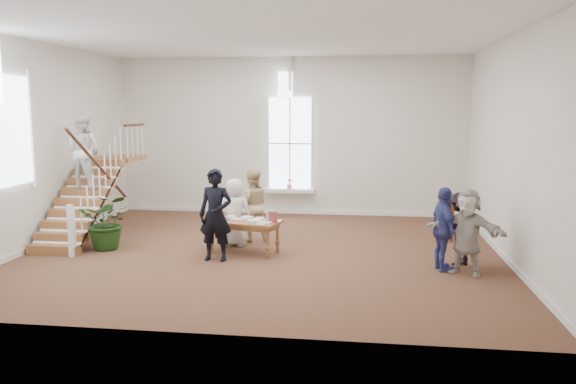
# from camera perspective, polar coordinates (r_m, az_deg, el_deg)

# --- Properties ---
(ground) EXTENTS (10.00, 10.00, 0.00)m
(ground) POSITION_cam_1_polar(r_m,az_deg,el_deg) (12.14, -2.50, -6.06)
(ground) COLOR #4E311F
(ground) RESTS_ON ground
(room_shell) EXTENTS (10.49, 10.00, 10.00)m
(room_shell) POSITION_cam_1_polar(r_m,az_deg,el_deg) (16.31, 0.18, -0.86)
(room_shell) COLOR beige
(room_shell) RESTS_ON ground
(staircase) EXTENTS (1.10, 4.10, 2.92)m
(staircase) POSITION_cam_1_polar(r_m,az_deg,el_deg) (13.96, -19.83, 2.11)
(staircase) COLOR brown
(staircase) RESTS_ON ground
(library_table) EXTENTS (1.62, 1.06, 0.76)m
(library_table) POSITION_cam_1_polar(r_m,az_deg,el_deg) (11.93, -4.48, -3.26)
(library_table) COLOR brown
(library_table) RESTS_ON ground
(police_officer) EXTENTS (0.71, 0.49, 1.86)m
(police_officer) POSITION_cam_1_polar(r_m,az_deg,el_deg) (11.34, -7.37, -2.33)
(police_officer) COLOR black
(police_officer) RESTS_ON ground
(elderly_woman) EXTENTS (0.77, 0.53, 1.52)m
(elderly_woman) POSITION_cam_1_polar(r_m,az_deg,el_deg) (12.54, -5.45, -2.06)
(elderly_woman) COLOR silver
(elderly_woman) RESTS_ON ground
(person_yellow) EXTENTS (0.95, 0.82, 1.68)m
(person_yellow) POSITION_cam_1_polar(r_m,az_deg,el_deg) (12.95, -3.67, -1.35)
(person_yellow) COLOR tan
(person_yellow) RESTS_ON ground
(woman_cluster_a) EXTENTS (0.60, 1.00, 1.60)m
(woman_cluster_a) POSITION_cam_1_polar(r_m,az_deg,el_deg) (10.95, 15.52, -3.67)
(woman_cluster_a) COLOR navy
(woman_cluster_a) RESTS_ON ground
(woman_cluster_b) EXTENTS (1.07, 0.99, 1.45)m
(woman_cluster_b) POSITION_cam_1_polar(r_m,az_deg,el_deg) (11.46, 17.14, -3.58)
(woman_cluster_b) COLOR black
(woman_cluster_b) RESTS_ON ground
(woman_cluster_c) EXTENTS (1.54, 1.11, 1.60)m
(woman_cluster_c) POSITION_cam_1_polar(r_m,az_deg,el_deg) (10.82, 17.72, -3.89)
(woman_cluster_c) COLOR #B7B0A5
(woman_cluster_c) RESTS_ON ground
(floor_plant) EXTENTS (1.28, 1.16, 1.22)m
(floor_plant) POSITION_cam_1_polar(r_m,az_deg,el_deg) (12.83, -17.85, -2.88)
(floor_plant) COLOR #173310
(floor_plant) RESTS_ON ground
(side_chair) EXTENTS (0.46, 0.46, 0.89)m
(side_chair) POSITION_cam_1_polar(r_m,az_deg,el_deg) (13.59, 15.68, -2.70)
(side_chair) COLOR #361A0E
(side_chair) RESTS_ON ground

